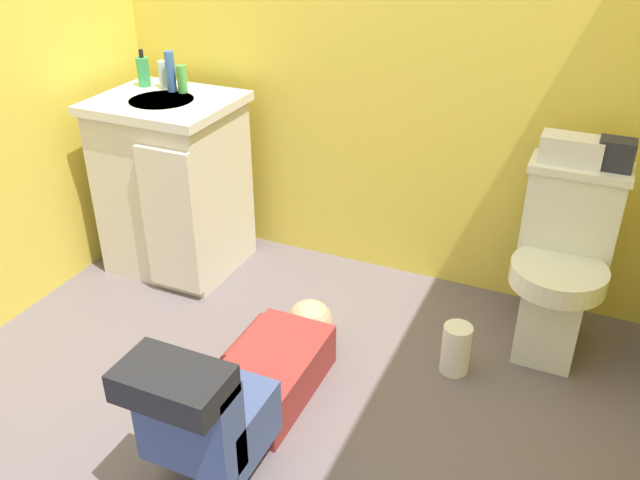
# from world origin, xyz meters

# --- Properties ---
(ground_plane) EXTENTS (2.99, 3.08, 0.04)m
(ground_plane) POSITION_xyz_m (0.00, 0.00, -0.02)
(ground_plane) COLOR #675B61
(wall_back) EXTENTS (2.65, 0.08, 2.40)m
(wall_back) POSITION_xyz_m (0.00, 1.08, 1.20)
(wall_back) COLOR yellow
(wall_back) RESTS_ON ground_plane
(toilet) EXTENTS (0.36, 0.46, 0.75)m
(toilet) POSITION_xyz_m (0.87, 0.74, 0.37)
(toilet) COLOR silver
(toilet) RESTS_ON ground_plane
(vanity_cabinet) EXTENTS (0.60, 0.53, 0.82)m
(vanity_cabinet) POSITION_xyz_m (-0.85, 0.68, 0.42)
(vanity_cabinet) COLOR beige
(vanity_cabinet) RESTS_ON ground_plane
(faucet) EXTENTS (0.02, 0.02, 0.10)m
(faucet) POSITION_xyz_m (-0.85, 0.83, 0.87)
(faucet) COLOR silver
(faucet) RESTS_ON vanity_cabinet
(person_plumber) EXTENTS (0.39, 1.06, 0.52)m
(person_plumber) POSITION_xyz_m (-0.02, -0.15, 0.18)
(person_plumber) COLOR maroon
(person_plumber) RESTS_ON ground_plane
(tissue_box) EXTENTS (0.22, 0.11, 0.10)m
(tissue_box) POSITION_xyz_m (0.82, 0.83, 0.80)
(tissue_box) COLOR silver
(tissue_box) RESTS_ON toilet
(toiletry_bag) EXTENTS (0.12, 0.09, 0.11)m
(toiletry_bag) POSITION_xyz_m (0.97, 0.83, 0.81)
(toiletry_bag) COLOR #26262D
(toiletry_bag) RESTS_ON toilet
(soap_dispenser) EXTENTS (0.06, 0.06, 0.17)m
(soap_dispenser) POSITION_xyz_m (-1.04, 0.81, 0.89)
(soap_dispenser) COLOR #389C56
(soap_dispenser) RESTS_ON vanity_cabinet
(bottle_clear) EXTENTS (0.04, 0.04, 0.12)m
(bottle_clear) POSITION_xyz_m (-0.95, 0.82, 0.88)
(bottle_clear) COLOR silver
(bottle_clear) RESTS_ON vanity_cabinet
(bottle_blue) EXTENTS (0.04, 0.04, 0.18)m
(bottle_blue) POSITION_xyz_m (-0.88, 0.79, 0.91)
(bottle_blue) COLOR #3A66B6
(bottle_blue) RESTS_ON vanity_cabinet
(bottle_green) EXTENTS (0.04, 0.04, 0.12)m
(bottle_green) POSITION_xyz_m (-0.83, 0.79, 0.88)
(bottle_green) COLOR #4B9F48
(bottle_green) RESTS_ON vanity_cabinet
(paper_towel_roll) EXTENTS (0.11, 0.11, 0.20)m
(paper_towel_roll) POSITION_xyz_m (0.57, 0.42, 0.10)
(paper_towel_roll) COLOR white
(paper_towel_roll) RESTS_ON ground_plane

